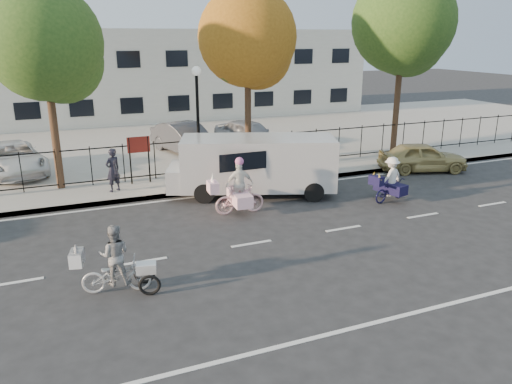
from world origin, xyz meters
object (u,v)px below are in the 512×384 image
lot_car_c (185,138)px  lot_car_d (249,135)px  white_van (255,164)px  pedestrian (113,170)px  gold_sedan (423,157)px  zebra_trike (116,267)px  bull_bike (390,184)px  unicorn_bike (239,193)px  lot_car_b (13,158)px  lamppost (197,103)px

lot_car_c → lot_car_d: size_ratio=1.03×
white_van → pedestrian: bearing=178.3°
white_van → gold_sedan: white_van is taller
zebra_trike → pedestrian: size_ratio=1.18×
white_van → pedestrian: (-4.76, 1.94, -0.22)m
pedestrian → zebra_trike: bearing=54.7°
zebra_trike → bull_bike: size_ratio=1.07×
zebra_trike → lot_car_d: 14.61m
bull_bike → white_van: size_ratio=0.27×
zebra_trike → unicorn_bike: bearing=-35.8°
white_van → lot_car_b: 10.21m
bull_bike → pedestrian: size_ratio=1.11×
bull_bike → gold_sedan: size_ratio=0.48×
lot_car_b → lot_car_d: 10.67m
lot_car_d → lot_car_b: bearing=166.4°
gold_sedan → pedestrian: bearing=100.3°
bull_bike → gold_sedan: bearing=-68.0°
gold_sedan → lot_car_c: bearing=69.8°
bull_bike → lot_car_d: lot_car_d is taller
gold_sedan → lot_car_d: lot_car_d is taller
gold_sedan → lot_car_c: lot_car_c is taller
zebra_trike → lamppost: bearing=-14.9°
white_van → gold_sedan: bearing=23.0°
zebra_trike → lot_car_b: size_ratio=0.41×
unicorn_bike → lot_car_c: (0.52, 8.68, 0.17)m
pedestrian → white_van: bearing=129.4°
lamppost → lot_car_d: bearing=47.1°
lot_car_b → lot_car_c: size_ratio=1.05×
lot_car_b → lot_car_c: (7.49, 1.00, 0.08)m
pedestrian → lot_car_c: bearing=-156.7°
lot_car_d → lot_car_c: bearing=156.6°
white_van → lot_car_c: 7.07m
gold_sedan → pedestrian: 12.75m
white_van → lot_car_d: (2.41, 6.67, -0.29)m
bull_bike → pedestrian: bearing=48.9°
unicorn_bike → lamppost: bearing=4.9°
zebra_trike → gold_sedan: zebra_trike is taller
unicorn_bike → lot_car_d: 9.11m
bull_bike → lot_car_d: size_ratio=0.41×
gold_sedan → lot_car_c: 10.91m
lamppost → lot_car_b: bearing=154.0°
lamppost → unicorn_bike: lamppost is taller
lot_car_d → zebra_trike: bearing=-140.6°
gold_sedan → lot_car_d: 8.36m
gold_sedan → lot_car_b: size_ratio=0.80×
gold_sedan → lot_car_d: bearing=58.4°
unicorn_bike → lot_car_d: (3.68, 8.33, 0.18)m
lamppost → lot_car_c: bearing=82.5°
lamppost → lot_car_d: (3.74, 4.02, -2.24)m
unicorn_bike → white_van: (1.27, 1.66, 0.47)m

